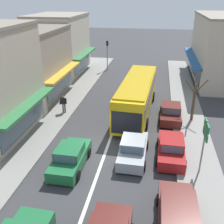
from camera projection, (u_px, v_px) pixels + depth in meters
name	position (u px, v px, depth m)	size (l,w,h in m)	color
ground_plane	(106.00, 151.00, 18.48)	(140.00, 140.00, 0.00)	#353538
lane_centre_line	(115.00, 126.00, 22.06)	(0.20, 28.00, 0.01)	silver
sidewalk_left	(48.00, 110.00, 24.90)	(5.20, 44.00, 0.14)	gray
kerb_right	(189.00, 120.00, 22.85)	(2.80, 44.00, 0.12)	gray
shopfront_mid_block	(29.00, 63.00, 27.45)	(7.77, 9.03, 6.99)	gray
shopfront_far_end	(59.00, 44.00, 35.58)	(7.30, 8.97, 7.68)	beige
city_bus	(137.00, 94.00, 23.68)	(3.14, 10.97, 3.23)	yellow
sedan_adjacent_lane_trail	(133.00, 149.00, 17.56)	(1.94, 4.22, 1.47)	#9EA3A8
sedan_queue_far_back	(70.00, 157.00, 16.66)	(1.92, 4.21, 1.47)	#1E6638
parked_wagon_kerb_front	(178.00, 218.00, 12.09)	(1.97, 4.51, 1.58)	#561E19
parked_sedan_kerb_second	(171.00, 148.00, 17.64)	(1.93, 4.22, 1.47)	maroon
parked_sedan_kerb_third	(171.00, 113.00, 22.89)	(2.00, 4.25, 1.47)	#561E19
traffic_light_downstreet	(107.00, 50.00, 36.56)	(0.32, 0.24, 4.20)	gray
directional_road_sign	(205.00, 135.00, 15.20)	(0.10, 1.40, 3.60)	gray
street_tree_right	(194.00, 102.00, 22.13)	(1.86, 1.84, 3.82)	brown
pedestrian_with_handbag_near	(63.00, 103.00, 23.81)	(0.65, 0.33, 1.63)	#4C4742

